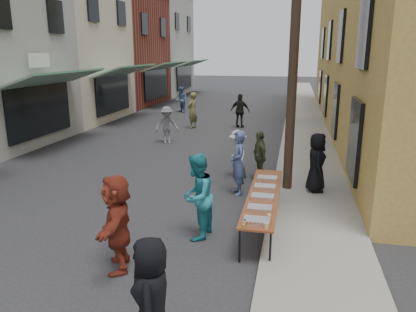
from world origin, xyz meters
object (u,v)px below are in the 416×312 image
at_px(utility_pole_near, 295,30).
at_px(serving_table, 263,196).
at_px(server, 317,162).
at_px(utility_pole_far, 297,45).
at_px(guest_front_a, 152,299).
at_px(guest_front_c, 197,197).
at_px(utility_pole_mid, 296,41).
at_px(catering_tray_sausage, 257,221).

relative_size(utility_pole_near, serving_table, 2.25).
bearing_deg(server, utility_pole_far, -2.78).
bearing_deg(guest_front_a, utility_pole_far, 165.77).
bearing_deg(guest_front_a, utility_pole_near, 156.12).
bearing_deg(serving_table, guest_front_a, -103.31).
xyz_separation_m(utility_pole_far, guest_front_c, (-1.84, -27.52, -3.56)).
bearing_deg(utility_pole_mid, utility_pole_far, 90.00).
bearing_deg(utility_pole_far, serving_table, -91.08).
bearing_deg(utility_pole_near, guest_front_c, -117.64).
bearing_deg(serving_table, utility_pole_mid, 88.03).
bearing_deg(catering_tray_sausage, serving_table, 90.00).
height_order(utility_pole_mid, server, utility_pole_mid).
bearing_deg(catering_tray_sausage, utility_pole_near, 83.18).
bearing_deg(utility_pole_far, utility_pole_near, -90.00).
distance_m(utility_pole_far, serving_table, 26.80).
height_order(serving_table, catering_tray_sausage, catering_tray_sausage).
distance_m(utility_pole_near, utility_pole_far, 24.00).
bearing_deg(server, serving_table, 147.42).
bearing_deg(utility_pole_near, utility_pole_mid, 90.00).
xyz_separation_m(utility_pole_mid, serving_table, (-0.50, -14.53, -3.79)).
relative_size(utility_pole_mid, server, 5.40).
height_order(utility_pole_near, server, utility_pole_near).
bearing_deg(server, utility_pole_mid, -0.95).
relative_size(serving_table, server, 2.40).
xyz_separation_m(utility_pole_near, catering_tray_sausage, (-0.50, -4.18, -3.71)).
distance_m(utility_pole_near, guest_front_a, 8.13).
distance_m(utility_pole_far, guest_front_c, 27.81).
distance_m(serving_table, catering_tray_sausage, 1.65).
xyz_separation_m(utility_pole_near, utility_pole_mid, (0.00, 12.00, 0.00)).
height_order(catering_tray_sausage, server, server).
distance_m(utility_pole_near, utility_pole_mid, 12.00).
bearing_deg(guest_front_a, server, 149.99).
xyz_separation_m(utility_pole_far, guest_front_a, (-1.58, -31.09, -3.66)).
xyz_separation_m(utility_pole_near, guest_front_a, (-1.58, -7.09, -3.66)).
distance_m(utility_pole_far, catering_tray_sausage, 28.43).
xyz_separation_m(catering_tray_sausage, guest_front_a, (-1.08, -2.91, 0.05)).
distance_m(catering_tray_sausage, server, 4.26).
relative_size(serving_table, guest_front_c, 2.12).
bearing_deg(serving_table, catering_tray_sausage, -90.00).
bearing_deg(guest_front_c, utility_pole_far, -176.61).
xyz_separation_m(utility_pole_mid, guest_front_a, (-1.58, -19.09, -3.66)).
bearing_deg(serving_table, utility_pole_near, 78.82).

